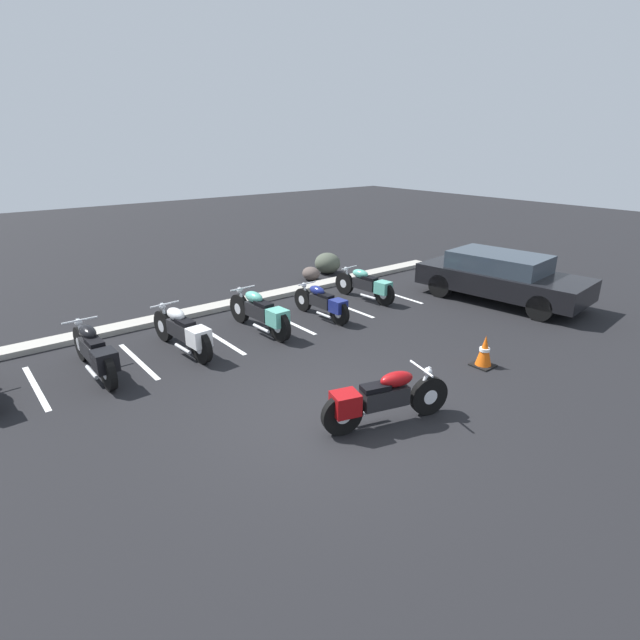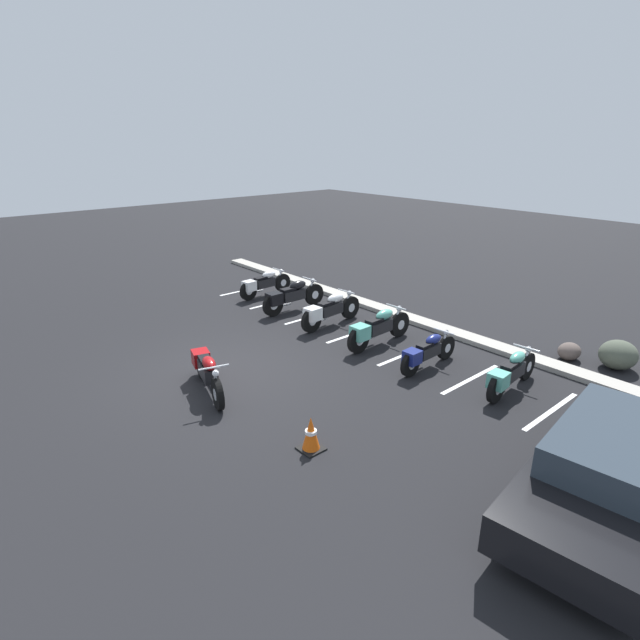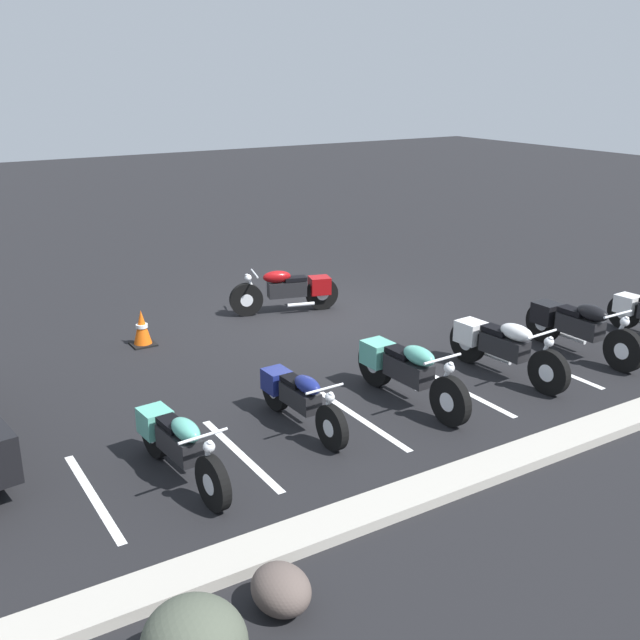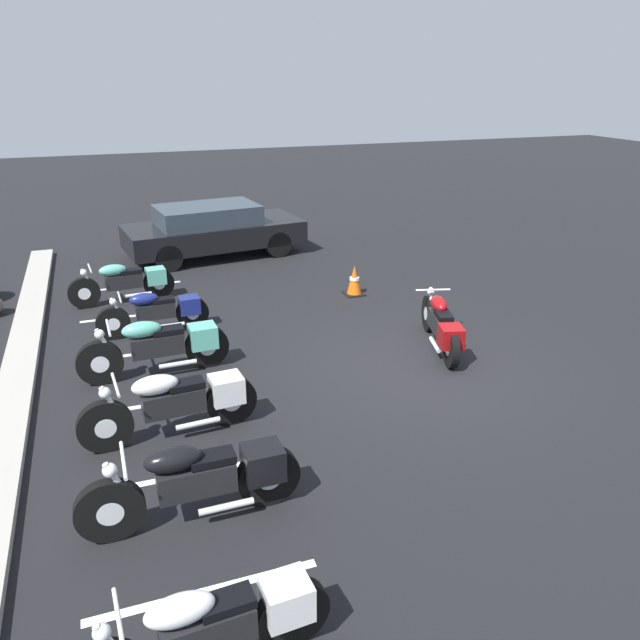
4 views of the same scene
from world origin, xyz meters
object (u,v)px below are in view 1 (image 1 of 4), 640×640
motorcycle_maroon_featured (381,399)px  parked_bike_1 (94,352)px  parked_bike_4 (323,302)px  traffic_cone (484,352)px  car_black (501,276)px  parked_bike_3 (261,312)px  landscape_rock_1 (311,274)px  parked_bike_2 (183,331)px  parked_bike_5 (367,285)px  landscape_rock_0 (328,263)px

motorcycle_maroon_featured → parked_bike_1: 5.29m
parked_bike_4 → traffic_cone: (0.72, -4.04, -0.12)m
car_black → traffic_cone: 4.49m
motorcycle_maroon_featured → parked_bike_3: 4.49m
motorcycle_maroon_featured → traffic_cone: 3.07m
motorcycle_maroon_featured → parked_bike_1: parked_bike_1 is taller
car_black → landscape_rock_1: bearing=-158.0°
parked_bike_2 → traffic_cone: parked_bike_2 is taller
parked_bike_3 → parked_bike_1: bearing=88.0°
parked_bike_1 → car_black: size_ratio=0.51×
parked_bike_5 → car_black: size_ratio=0.46×
parked_bike_4 → parked_bike_5: size_ratio=0.95×
motorcycle_maroon_featured → parked_bike_4: (2.34, 4.31, -0.04)m
parked_bike_5 → landscape_rock_1: (0.09, 2.59, -0.23)m
parked_bike_3 → landscape_rock_0: parked_bike_3 is taller
parked_bike_3 → parked_bike_5: bearing=-87.5°
landscape_rock_1 → traffic_cone: 7.14m
motorcycle_maroon_featured → parked_bike_2: size_ratio=0.93×
parked_bike_4 → landscape_rock_1: (1.92, 3.01, -0.20)m
parked_bike_4 → parked_bike_5: parked_bike_5 is taller
traffic_cone → landscape_rock_0: bearing=73.8°
parked_bike_2 → car_black: size_ratio=0.50×
landscape_rock_0 → motorcycle_maroon_featured: bearing=-124.2°
motorcycle_maroon_featured → car_black: 7.38m
parked_bike_4 → landscape_rock_0: 4.40m
parked_bike_3 → traffic_cone: size_ratio=3.65×
motorcycle_maroon_featured → landscape_rock_1: (4.26, 7.31, -0.24)m
motorcycle_maroon_featured → landscape_rock_1: 8.47m
parked_bike_2 → parked_bike_5: size_ratio=1.09×
landscape_rock_1 → parked_bike_1: bearing=-158.1°
motorcycle_maroon_featured → parked_bike_2: parked_bike_2 is taller
parked_bike_1 → parked_bike_3: bearing=-90.6°
parked_bike_5 → traffic_cone: (-1.12, -4.45, -0.14)m
parked_bike_2 → parked_bike_4: bearing=-96.4°
parked_bike_2 → landscape_rock_0: 7.14m
car_black → landscape_rock_1: size_ratio=7.43×
parked_bike_2 → landscape_rock_1: size_ratio=3.73×
motorcycle_maroon_featured → parked_bike_2: bearing=120.6°
parked_bike_3 → parked_bike_2: bearing=87.8°
parked_bike_2 → landscape_rock_0: (6.37, 3.21, -0.14)m
car_black → traffic_cone: bearing=-67.6°
motorcycle_maroon_featured → landscape_rock_0: size_ratio=2.43×
parked_bike_3 → parked_bike_4: (1.67, -0.13, -0.07)m
parked_bike_1 → traffic_cone: (5.94, -4.16, -0.19)m
parked_bike_5 → car_black: bearing=-133.9°
motorcycle_maroon_featured → parked_bike_3: size_ratio=0.92×
parked_bike_1 → landscape_rock_0: bearing=-68.9°
parked_bike_5 → landscape_rock_1: bearing=-6.8°
parked_bike_4 → landscape_rock_0: bearing=-42.4°
parked_bike_4 → parked_bike_3: bearing=83.7°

